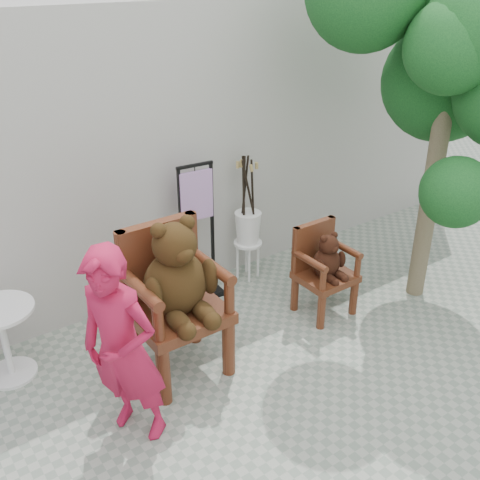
{
  "coord_description": "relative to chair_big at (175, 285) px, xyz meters",
  "views": [
    {
      "loc": [
        -2.63,
        -2.23,
        3.34
      ],
      "look_at": [
        0.1,
        1.64,
        0.95
      ],
      "focal_mm": 42.0,
      "sensor_mm": 36.0,
      "label": 1
    }
  ],
  "objects": [
    {
      "name": "back_wall",
      "position": [
        0.74,
        1.7,
        0.63
      ],
      "size": [
        9.0,
        1.0,
        3.0
      ],
      "primitive_type": "cube",
      "color": "#B6B2AA",
      "rests_on": "ground"
    },
    {
      "name": "ground_plane",
      "position": [
        0.74,
        -1.4,
        -0.87
      ],
      "size": [
        60.0,
        60.0,
        0.0
      ],
      "primitive_type": "plane",
      "color": "gray",
      "rests_on": "ground"
    },
    {
      "name": "chair_small",
      "position": [
        1.68,
        -0.05,
        -0.31
      ],
      "size": [
        0.54,
        0.5,
        0.95
      ],
      "color": "#451E0E",
      "rests_on": "ground"
    },
    {
      "name": "tree",
      "position": [
        2.89,
        -0.47,
        1.78
      ],
      "size": [
        2.38,
        2.18,
        3.75
      ],
      "rotation": [
        0.0,
        0.0,
        -0.21
      ],
      "color": "brown",
      "rests_on": "ground"
    },
    {
      "name": "stool_bucket",
      "position": [
        1.45,
        0.95,
        -0.22
      ],
      "size": [
        0.32,
        0.32,
        1.45
      ],
      "rotation": [
        0.0,
        0.0,
        0.29
      ],
      "color": "white",
      "rests_on": "ground"
    },
    {
      "name": "chair_big",
      "position": [
        0.0,
        0.0,
        0.0
      ],
      "size": [
        0.77,
        0.79,
        1.49
      ],
      "color": "#451E0E",
      "rests_on": "ground"
    },
    {
      "name": "display_stand",
      "position": [
        0.79,
        0.95,
        -0.28
      ],
      "size": [
        0.48,
        0.39,
        1.51
      ],
      "rotation": [
        0.0,
        0.0,
        -0.08
      ],
      "color": "black",
      "rests_on": "ground"
    },
    {
      "name": "person",
      "position": [
        -0.72,
        -0.54,
        -0.01
      ],
      "size": [
        0.68,
        0.74,
        1.71
      ],
      "primitive_type": "imported",
      "rotation": [
        0.0,
        0.0,
        -1.01
      ],
      "color": "#AF153A",
      "rests_on": "ground"
    },
    {
      "name": "cafe_table",
      "position": [
        -1.28,
        0.77,
        -0.43
      ],
      "size": [
        0.6,
        0.6,
        0.7
      ],
      "rotation": [
        0.0,
        0.0,
        -0.14
      ],
      "color": "white",
      "rests_on": "ground"
    }
  ]
}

